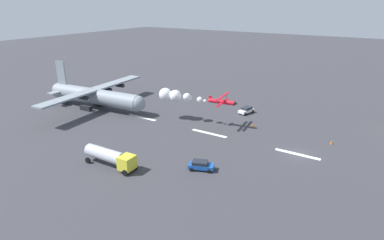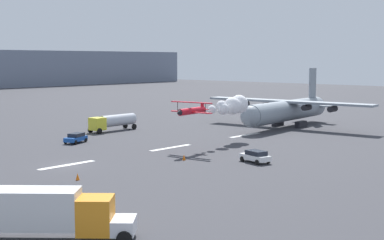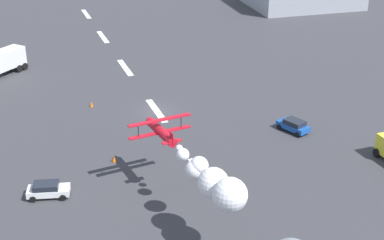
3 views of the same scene
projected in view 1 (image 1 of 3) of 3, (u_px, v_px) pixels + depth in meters
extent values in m
plane|color=#38383D|center=(297.00, 154.00, 58.25)|extent=(440.00, 440.00, 0.00)
cube|color=white|center=(297.00, 154.00, 58.24)|extent=(8.00, 0.90, 0.01)
cube|color=white|center=(209.00, 133.00, 67.41)|extent=(8.00, 0.90, 0.01)
cube|color=white|center=(142.00, 117.00, 76.58)|extent=(8.00, 0.90, 0.01)
cylinder|color=gray|center=(95.00, 96.00, 82.04)|extent=(26.50, 6.23, 3.90)
sphere|color=gray|center=(138.00, 103.00, 76.34)|extent=(3.71, 3.71, 3.71)
cube|color=gray|center=(94.00, 90.00, 81.44)|extent=(6.19, 33.86, 0.40)
cylinder|color=black|center=(67.00, 103.00, 73.85)|extent=(2.49, 1.31, 1.10)
cylinder|color=black|center=(83.00, 97.00, 78.07)|extent=(2.49, 1.31, 1.10)
cylinder|color=black|center=(107.00, 89.00, 85.09)|extent=(2.49, 1.31, 1.10)
cylinder|color=black|center=(120.00, 85.00, 89.30)|extent=(2.49, 1.31, 1.10)
cube|color=gray|center=(61.00, 73.00, 85.14)|extent=(2.82, 0.55, 6.00)
cube|color=gray|center=(63.00, 90.00, 86.73)|extent=(2.79, 9.14, 0.24)
cube|color=black|center=(100.00, 103.00, 85.39)|extent=(3.28, 1.28, 1.20)
cube|color=black|center=(86.00, 108.00, 81.31)|extent=(3.28, 1.28, 1.20)
cylinder|color=red|center=(222.00, 102.00, 68.85)|extent=(5.79, 1.69, 0.94)
cube|color=red|center=(222.00, 103.00, 68.82)|extent=(1.46, 6.68, 0.12)
cube|color=red|center=(223.00, 96.00, 68.35)|extent=(1.46, 6.68, 0.12)
cylinder|color=black|center=(226.00, 97.00, 70.57)|extent=(0.08, 0.08, 1.36)
cylinder|color=black|center=(219.00, 102.00, 66.60)|extent=(0.08, 0.08, 1.36)
cube|color=red|center=(210.00, 98.00, 69.72)|extent=(0.71, 0.19, 1.10)
cube|color=red|center=(210.00, 100.00, 69.85)|extent=(0.86, 2.06, 0.08)
cone|color=black|center=(236.00, 104.00, 67.57)|extent=(0.80, 0.88, 0.80)
sphere|color=white|center=(205.00, 101.00, 70.15)|extent=(0.70, 0.70, 0.70)
sphere|color=white|center=(200.00, 100.00, 70.95)|extent=(1.23, 1.23, 1.23)
sphere|color=white|center=(187.00, 97.00, 71.90)|extent=(1.70, 1.70, 1.70)
sphere|color=white|center=(188.00, 98.00, 72.26)|extent=(1.78, 1.78, 1.78)
sphere|color=white|center=(175.00, 96.00, 73.27)|extent=(2.70, 2.70, 2.70)
sphere|color=white|center=(165.00, 94.00, 74.01)|extent=(2.94, 2.94, 2.94)
cube|color=yellow|center=(127.00, 163.00, 51.79)|extent=(2.27, 2.46, 2.20)
cylinder|color=#B7BCC6|center=(105.00, 154.00, 54.02)|extent=(7.42, 2.30, 2.10)
cylinder|color=black|center=(135.00, 167.00, 52.84)|extent=(1.01, 0.35, 1.00)
cylinder|color=black|center=(98.00, 155.00, 56.85)|extent=(1.01, 0.35, 1.00)
cylinder|color=black|center=(125.00, 173.00, 50.91)|extent=(1.01, 0.35, 1.00)
cylinder|color=black|center=(88.00, 160.00, 54.92)|extent=(1.01, 0.35, 1.00)
cube|color=white|center=(246.00, 111.00, 79.21)|extent=(2.71, 4.43, 0.65)
cube|color=#1E232D|center=(247.00, 108.00, 79.13)|extent=(2.18, 2.79, 0.55)
cylinder|color=black|center=(245.00, 114.00, 77.77)|extent=(0.36, 0.67, 0.64)
cylinder|color=black|center=(253.00, 112.00, 79.65)|extent=(0.36, 0.67, 0.64)
cylinder|color=black|center=(239.00, 112.00, 78.99)|extent=(0.36, 0.67, 0.64)
cylinder|color=black|center=(247.00, 110.00, 80.87)|extent=(0.36, 0.67, 0.64)
cube|color=#194CA5|center=(201.00, 166.00, 52.70)|extent=(4.45, 3.16, 0.65)
cube|color=#1E232D|center=(200.00, 163.00, 52.53)|extent=(2.88, 2.43, 0.55)
cylinder|color=black|center=(211.00, 166.00, 53.38)|extent=(0.68, 0.44, 0.64)
cylinder|color=black|center=(194.00, 164.00, 53.90)|extent=(0.68, 0.44, 0.64)
cylinder|color=black|center=(209.00, 171.00, 51.72)|extent=(0.68, 0.44, 0.64)
cylinder|color=black|center=(191.00, 170.00, 52.24)|extent=(0.68, 0.44, 0.64)
cone|color=orange|center=(331.00, 142.00, 62.26)|extent=(0.44, 0.44, 0.75)
cone|color=orange|center=(253.00, 125.00, 70.79)|extent=(0.44, 0.44, 0.75)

